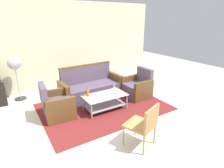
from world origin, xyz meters
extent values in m
plane|color=beige|center=(0.00, 0.00, 0.00)|extent=(14.00, 14.00, 0.00)
cube|color=beige|center=(0.00, 3.06, 1.40)|extent=(6.52, 0.12, 2.80)
cube|color=maroon|center=(0.09, 0.86, 0.01)|extent=(3.22, 2.29, 0.01)
cube|color=#5B4C60|center=(0.07, 1.55, 0.22)|extent=(1.63, 0.77, 0.42)
cube|color=#5B4C60|center=(0.06, 1.87, 0.67)|extent=(1.60, 0.21, 0.48)
cube|color=brown|center=(0.91, 1.59, 0.32)|extent=(0.15, 0.70, 0.62)
cube|color=brown|center=(-0.77, 1.52, 0.32)|extent=(0.15, 0.70, 0.62)
cube|color=brown|center=(0.06, 1.87, 0.94)|extent=(1.64, 0.17, 0.06)
cube|color=#5B4C60|center=(-1.07, 1.00, 0.21)|extent=(0.70, 0.65, 0.40)
cube|color=#5B4C60|center=(-1.38, 1.03, 0.64)|extent=(0.17, 0.61, 0.45)
cube|color=brown|center=(-1.04, 1.33, 0.30)|extent=(0.67, 0.15, 0.58)
cube|color=brown|center=(-1.09, 0.68, 0.30)|extent=(0.67, 0.15, 0.58)
cube|color=#5B4C60|center=(1.25, 0.93, 0.21)|extent=(0.67, 0.61, 0.40)
cube|color=#5B4C60|center=(1.56, 0.93, 0.64)|extent=(0.13, 0.60, 0.45)
cube|color=brown|center=(1.25, 0.60, 0.30)|extent=(0.66, 0.11, 0.58)
cube|color=brown|center=(1.24, 1.26, 0.30)|extent=(0.66, 0.11, 0.58)
cube|color=silver|center=(0.04, 0.71, 0.40)|extent=(1.10, 0.60, 0.02)
cube|color=#9E9EA5|center=(0.04, 0.71, 0.13)|extent=(1.00, 0.52, 0.02)
cylinder|color=#9E9EA5|center=(-0.47, 0.97, 0.21)|extent=(0.04, 0.04, 0.40)
cylinder|color=#9E9EA5|center=(0.55, 0.97, 0.21)|extent=(0.04, 0.04, 0.40)
cylinder|color=#9E9EA5|center=(-0.47, 0.45, 0.21)|extent=(0.04, 0.04, 0.40)
cylinder|color=#9E9EA5|center=(0.55, 0.45, 0.21)|extent=(0.04, 0.04, 0.40)
cylinder|color=silver|center=(0.27, 0.63, 0.51)|extent=(0.07, 0.07, 0.19)
cylinder|color=silver|center=(0.27, 0.63, 0.64)|extent=(0.03, 0.03, 0.08)
cylinder|color=#D85919|center=(-0.36, 0.88, 0.50)|extent=(0.08, 0.08, 0.17)
cylinder|color=#D85919|center=(-0.36, 0.88, 0.62)|extent=(0.03, 0.03, 0.07)
cylinder|color=silver|center=(0.36, 0.60, 0.46)|extent=(0.08, 0.08, 0.10)
cylinder|color=#2D2D33|center=(-1.76, 2.60, 0.01)|extent=(0.32, 0.32, 0.03)
cylinder|color=#B2B2B7|center=(-1.76, 2.60, 0.51)|extent=(0.03, 0.03, 0.95)
sphere|color=#B2B2B7|center=(-1.76, 2.60, 1.09)|extent=(0.36, 0.36, 0.36)
cube|color=#AD844C|center=(-0.10, -0.84, 0.42)|extent=(0.61, 0.61, 0.04)
cube|color=#AD844C|center=(-0.03, -1.05, 0.64)|extent=(0.47, 0.20, 0.40)
cylinder|color=#AD844C|center=(-0.37, -0.71, 0.21)|extent=(0.03, 0.03, 0.42)
cylinder|color=#AD844C|center=(0.02, -0.57, 0.21)|extent=(0.03, 0.03, 0.42)
cylinder|color=#AD844C|center=(-0.23, -1.11, 0.21)|extent=(0.03, 0.03, 0.42)
cylinder|color=#AD844C|center=(0.17, -0.96, 0.21)|extent=(0.03, 0.03, 0.42)
camera|label=1|loc=(-2.04, -3.00, 2.25)|focal=29.09mm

